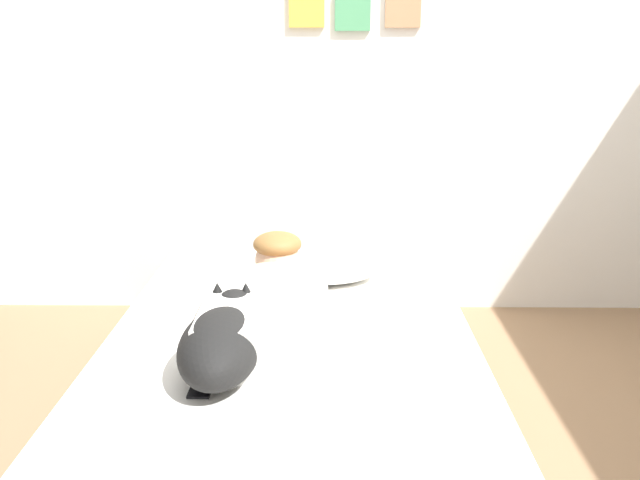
{
  "coord_description": "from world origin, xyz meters",
  "views": [
    {
      "loc": [
        -0.12,
        -2.14,
        1.4
      ],
      "look_at": [
        -0.16,
        0.55,
        0.63
      ],
      "focal_mm": 38.67,
      "sensor_mm": 36.0,
      "label": 1
    }
  ],
  "objects_px": {
    "pillow": "(319,269)",
    "dog": "(222,341)",
    "coffee_cup": "(313,281)",
    "cell_phone": "(202,387)",
    "person_lying": "(271,301)",
    "bed": "(293,373)"
  },
  "relations": [
    {
      "from": "pillow",
      "to": "dog",
      "type": "height_order",
      "value": "dog"
    },
    {
      "from": "pillow",
      "to": "dog",
      "type": "distance_m",
      "value": 0.94
    },
    {
      "from": "pillow",
      "to": "coffee_cup",
      "type": "relative_size",
      "value": 4.16
    },
    {
      "from": "pillow",
      "to": "cell_phone",
      "type": "height_order",
      "value": "pillow"
    },
    {
      "from": "pillow",
      "to": "person_lying",
      "type": "xyz_separation_m",
      "value": [
        -0.17,
        -0.54,
        0.05
      ]
    },
    {
      "from": "pillow",
      "to": "cell_phone",
      "type": "relative_size",
      "value": 3.71
    },
    {
      "from": "bed",
      "to": "person_lying",
      "type": "xyz_separation_m",
      "value": [
        -0.08,
        -0.01,
        0.3
      ]
    },
    {
      "from": "bed",
      "to": "person_lying",
      "type": "relative_size",
      "value": 2.21
    },
    {
      "from": "dog",
      "to": "coffee_cup",
      "type": "xyz_separation_m",
      "value": [
        0.27,
        0.77,
        -0.07
      ]
    },
    {
      "from": "bed",
      "to": "pillow",
      "type": "relative_size",
      "value": 3.92
    },
    {
      "from": "bed",
      "to": "coffee_cup",
      "type": "xyz_separation_m",
      "value": [
        0.07,
        0.41,
        0.23
      ]
    },
    {
      "from": "bed",
      "to": "pillow",
      "type": "xyz_separation_m",
      "value": [
        0.09,
        0.52,
        0.25
      ]
    },
    {
      "from": "bed",
      "to": "person_lying",
      "type": "height_order",
      "value": "person_lying"
    },
    {
      "from": "dog",
      "to": "cell_phone",
      "type": "distance_m",
      "value": 0.16
    },
    {
      "from": "person_lying",
      "to": "cell_phone",
      "type": "height_order",
      "value": "person_lying"
    },
    {
      "from": "pillow",
      "to": "person_lying",
      "type": "distance_m",
      "value": 0.57
    },
    {
      "from": "pillow",
      "to": "cell_phone",
      "type": "xyz_separation_m",
      "value": [
        -0.35,
        -1.0,
        -0.05
      ]
    },
    {
      "from": "bed",
      "to": "coffee_cup",
      "type": "bearing_deg",
      "value": 80.62
    },
    {
      "from": "person_lying",
      "to": "coffee_cup",
      "type": "height_order",
      "value": "person_lying"
    },
    {
      "from": "pillow",
      "to": "coffee_cup",
      "type": "height_order",
      "value": "pillow"
    },
    {
      "from": "bed",
      "to": "cell_phone",
      "type": "height_order",
      "value": "cell_phone"
    },
    {
      "from": "bed",
      "to": "pillow",
      "type": "bearing_deg",
      "value": 79.98
    }
  ]
}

